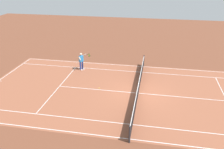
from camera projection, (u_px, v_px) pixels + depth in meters
The scene contains 6 objects.
ground_plane at pixel (138, 93), 18.49m from camera, with size 60.00×60.00×0.00m, color brown.
court_slab at pixel (138, 93), 18.49m from camera, with size 24.20×11.40×0.00m, color #935138.
court_line_markings at pixel (138, 93), 18.49m from camera, with size 23.85×11.05×0.01m.
tennis_net at pixel (139, 87), 18.29m from camera, with size 0.10×11.70×1.08m.
tennis_player_near at pixel (81, 60), 22.37m from camera, with size 1.18×0.75×1.70m.
tennis_ball at pixel (99, 88), 19.21m from camera, with size 0.07×0.07×0.07m, color #CCE01E.
Camera 1 is at (-1.03, 16.40, 8.84)m, focal length 38.68 mm.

